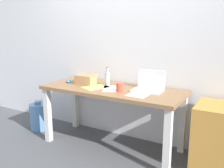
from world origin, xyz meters
name	(u,v)px	position (x,y,z in m)	size (l,w,h in m)	color
ground_plane	(112,146)	(0.00, 0.00, 0.00)	(8.00, 8.00, 0.00)	#515459
back_wall	(128,38)	(0.00, 0.40, 1.30)	(5.20, 0.08, 2.60)	white
desk	(112,97)	(0.00, 0.00, 0.63)	(1.68, 0.67, 0.74)	olive
laptop_right	(149,86)	(0.41, 0.11, 0.78)	(0.33, 0.24, 0.22)	silver
beer_bottle	(107,78)	(-0.12, 0.09, 0.83)	(0.06, 0.06, 0.23)	#99B7C1
computer_mouse	(69,81)	(-0.64, -0.01, 0.75)	(0.06, 0.10, 0.03)	#338CC6
cardboard_box	(86,80)	(-0.39, 0.03, 0.79)	(0.24, 0.17, 0.12)	tan
coffee_mug	(120,87)	(0.15, -0.09, 0.78)	(0.08, 0.08, 0.10)	#D84C38
paper_sheet_front_right	(140,94)	(0.39, -0.08, 0.74)	(0.21, 0.30, 0.00)	white
paper_sheet_center	(112,89)	(0.02, -0.03, 0.74)	(0.21, 0.30, 0.00)	white
paper_yellow_folder	(96,87)	(-0.19, -0.06, 0.74)	(0.21, 0.30, 0.00)	#F4E06B
water_cooler_jug	(39,117)	(-1.17, -0.07, 0.19)	(0.25, 0.25, 0.42)	#598CC6
filing_cabinet	(215,138)	(1.16, 0.07, 0.34)	(0.40, 0.48, 0.69)	#C68938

